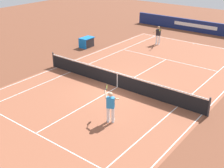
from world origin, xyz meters
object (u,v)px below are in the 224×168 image
object	(u,v)px
tennis_net	(117,80)
tennis_ball	(140,90)
tennis_player_far	(158,34)
equipment_cart_tarped	(87,42)
tennis_player_near	(110,105)

from	to	relation	value
tennis_net	tennis_ball	xyz separation A→B (m)	(-0.41, 1.40, -0.46)
tennis_net	tennis_player_far	world-z (taller)	tennis_player_far
tennis_net	tennis_player_far	bearing A→B (deg)	-165.21
tennis_player_far	tennis_ball	xyz separation A→B (m)	(9.12, 3.91, -0.90)
tennis_net	tennis_player_far	size ratio (longest dim) A/B	6.89
tennis_net	tennis_ball	bearing A→B (deg)	106.27
tennis_player_far	equipment_cart_tarped	bearing A→B (deg)	-45.27
tennis_player_far	equipment_cart_tarped	xyz separation A→B (m)	(4.51, -4.56, -0.49)
tennis_net	tennis_ball	world-z (taller)	tennis_net
tennis_ball	equipment_cart_tarped	distance (m)	9.65
tennis_net	equipment_cart_tarped	bearing A→B (deg)	-125.34
tennis_player_near	tennis_player_far	xyz separation A→B (m)	(-12.98, -4.65, -0.00)
tennis_player_far	tennis_ball	bearing A→B (deg)	23.23
equipment_cart_tarped	tennis_ball	bearing A→B (deg)	61.46
tennis_player_near	tennis_player_far	size ratio (longest dim) A/B	1.00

